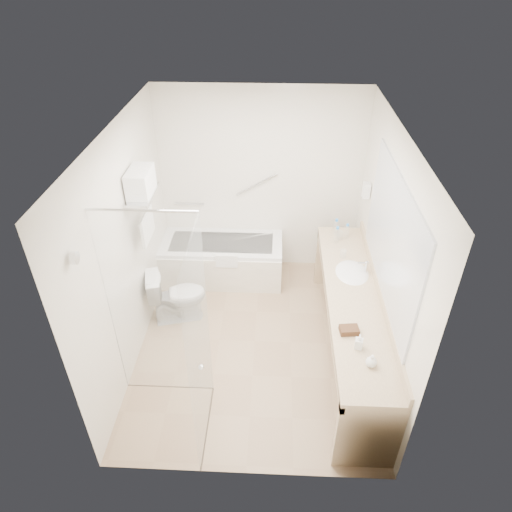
{
  "coord_description": "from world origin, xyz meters",
  "views": [
    {
      "loc": [
        0.19,
        -3.79,
        3.84
      ],
      "look_at": [
        0.0,
        0.3,
        1.0
      ],
      "focal_mm": 32.0,
      "sensor_mm": 36.0,
      "label": 1
    }
  ],
  "objects_px": {
    "toilet": "(177,296)",
    "water_bottle_left": "(337,235)",
    "amenity_basket": "(349,330)",
    "vanity_counter": "(351,311)",
    "bathtub": "(222,259)"
  },
  "relations": [
    {
      "from": "toilet",
      "to": "water_bottle_left",
      "type": "height_order",
      "value": "water_bottle_left"
    },
    {
      "from": "toilet",
      "to": "water_bottle_left",
      "type": "bearing_deg",
      "value": -90.63
    },
    {
      "from": "amenity_basket",
      "to": "water_bottle_left",
      "type": "height_order",
      "value": "water_bottle_left"
    },
    {
      "from": "vanity_counter",
      "to": "toilet",
      "type": "bearing_deg",
      "value": 165.15
    },
    {
      "from": "bathtub",
      "to": "vanity_counter",
      "type": "xyz_separation_m",
      "value": [
        1.52,
        -1.39,
        0.36
      ]
    },
    {
      "from": "toilet",
      "to": "amenity_basket",
      "type": "distance_m",
      "value": 2.21
    },
    {
      "from": "vanity_counter",
      "to": "water_bottle_left",
      "type": "xyz_separation_m",
      "value": [
        -0.08,
        1.01,
        0.31
      ]
    },
    {
      "from": "toilet",
      "to": "vanity_counter",
      "type": "bearing_deg",
      "value": -119.77
    },
    {
      "from": "amenity_basket",
      "to": "water_bottle_left",
      "type": "relative_size",
      "value": 0.81
    },
    {
      "from": "amenity_basket",
      "to": "water_bottle_left",
      "type": "bearing_deg",
      "value": 88.76
    },
    {
      "from": "toilet",
      "to": "water_bottle_left",
      "type": "relative_size",
      "value": 3.2
    },
    {
      "from": "vanity_counter",
      "to": "amenity_basket",
      "type": "distance_m",
      "value": 0.6
    },
    {
      "from": "amenity_basket",
      "to": "vanity_counter",
      "type": "bearing_deg",
      "value": 77.7
    },
    {
      "from": "vanity_counter",
      "to": "amenity_basket",
      "type": "bearing_deg",
      "value": -102.3
    },
    {
      "from": "toilet",
      "to": "bathtub",
      "type": "bearing_deg",
      "value": -42.41
    }
  ]
}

